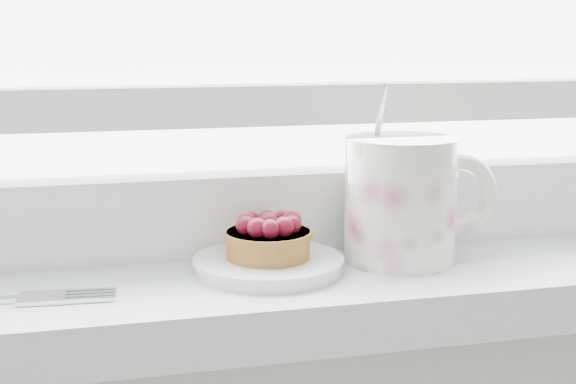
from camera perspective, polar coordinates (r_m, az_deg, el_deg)
name	(u,v)px	position (r m, az deg, el deg)	size (l,w,h in m)	color
saucer	(268,264)	(0.66, -1.40, -5.17)	(0.12, 0.12, 0.01)	silver
raspberry_tart	(268,238)	(0.65, -1.40, -3.27)	(0.07, 0.07, 0.04)	brown
floral_mug	(404,197)	(0.69, 8.27, -0.35)	(0.14, 0.10, 0.15)	silver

